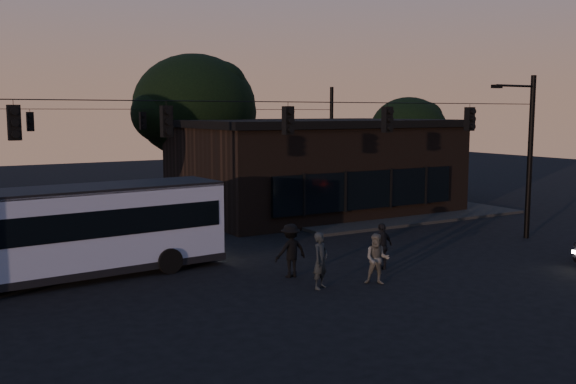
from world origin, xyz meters
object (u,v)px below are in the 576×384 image
pedestrian_a (321,261)px  pedestrian_d (291,251)px  bus (62,229)px  pedestrian_b (377,259)px  building (314,166)px  pedestrian_c (382,246)px

pedestrian_a → pedestrian_d: bearing=64.9°
bus → pedestrian_a: size_ratio=6.14×
pedestrian_b → pedestrian_d: 3.09m
building → pedestrian_c: building is taller
bus → pedestrian_b: size_ratio=6.67×
bus → pedestrian_c: bus is taller
pedestrian_c → building: bearing=-122.8°
pedestrian_c → bus: bearing=-33.2°
pedestrian_a → pedestrian_d: 1.79m
building → pedestrian_d: building is taller
building → bus: bearing=-151.8°
bus → pedestrian_c: bearing=-27.7°
building → pedestrian_a: bearing=-122.6°
bus → pedestrian_a: bearing=-42.0°
pedestrian_b → pedestrian_d: pedestrian_d is taller
pedestrian_c → pedestrian_d: pedestrian_d is taller
building → pedestrian_b: bearing=-115.8°
building → pedestrian_d: 15.52m
bus → pedestrian_b: bus is taller
building → bus: 18.37m
bus → pedestrian_d: bearing=-32.1°
bus → pedestrian_d: bus is taller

